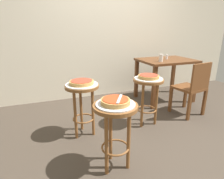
{
  "coord_description": "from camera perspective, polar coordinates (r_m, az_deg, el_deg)",
  "views": [
    {
      "loc": [
        -1.29,
        -1.97,
        1.33
      ],
      "look_at": [
        -0.51,
        0.11,
        0.6
      ],
      "focal_mm": 30.32,
      "sensor_mm": 36.0,
      "label": 1
    }
  ],
  "objects": [
    {
      "name": "ground_plane",
      "position": [
        2.7,
        11.16,
        -11.76
      ],
      "size": [
        6.0,
        6.0,
        0.0
      ],
      "primitive_type": "plane",
      "color": "#42382D"
    },
    {
      "name": "back_wall",
      "position": [
        3.84,
        -1.13,
        20.66
      ],
      "size": [
        6.0,
        0.1,
        3.0
      ],
      "primitive_type": "cube",
      "color": "beige",
      "rests_on": "ground_plane"
    },
    {
      "name": "stool_foreground",
      "position": [
        1.78,
        1.01,
        -9.58
      ],
      "size": [
        0.41,
        0.41,
        0.67
      ],
      "color": "brown",
      "rests_on": "ground_plane"
    },
    {
      "name": "serving_plate_foreground",
      "position": [
        1.71,
        1.05,
        -4.44
      ],
      "size": [
        0.36,
        0.36,
        0.01
      ],
      "primitive_type": "cylinder",
      "color": "silver",
      "rests_on": "stool_foreground"
    },
    {
      "name": "pizza_foreground",
      "position": [
        1.69,
        1.05,
        -3.55
      ],
      "size": [
        0.27,
        0.27,
        0.05
      ],
      "color": "tan",
      "rests_on": "serving_plate_foreground"
    },
    {
      "name": "stool_middle",
      "position": [
        2.66,
        10.73,
        -0.33
      ],
      "size": [
        0.41,
        0.41,
        0.67
      ],
      "color": "brown",
      "rests_on": "ground_plane"
    },
    {
      "name": "serving_plate_middle",
      "position": [
        2.61,
        10.95,
        3.27
      ],
      "size": [
        0.38,
        0.38,
        0.01
      ],
      "primitive_type": "cylinder",
      "color": "silver",
      "rests_on": "stool_middle"
    },
    {
      "name": "pizza_middle",
      "position": [
        2.6,
        10.99,
        3.88
      ],
      "size": [
        0.28,
        0.28,
        0.05
      ],
      "color": "#B78442",
      "rests_on": "serving_plate_middle"
    },
    {
      "name": "stool_leftside",
      "position": [
        2.37,
        -8.9,
        -2.51
      ],
      "size": [
        0.41,
        0.41,
        0.67
      ],
      "color": "brown",
      "rests_on": "ground_plane"
    },
    {
      "name": "serving_plate_leftside",
      "position": [
        2.32,
        -9.11,
        1.49
      ],
      "size": [
        0.39,
        0.39,
        0.01
      ],
      "primitive_type": "cylinder",
      "color": "white",
      "rests_on": "stool_leftside"
    },
    {
      "name": "pizza_leftside",
      "position": [
        2.31,
        -9.14,
        2.17
      ],
      "size": [
        0.29,
        0.29,
        0.05
      ],
      "color": "tan",
      "rests_on": "serving_plate_leftside"
    },
    {
      "name": "dining_table",
      "position": [
        3.67,
        15.95,
        6.78
      ],
      "size": [
        0.97,
        0.73,
        0.78
      ],
      "color": "#5B3319",
      "rests_on": "ground_plane"
    },
    {
      "name": "cup_near_edge",
      "position": [
        3.36,
        14.55,
        9.21
      ],
      "size": [
        0.07,
        0.07,
        0.13
      ],
      "primitive_type": "cylinder",
      "color": "silver",
      "rests_on": "dining_table"
    },
    {
      "name": "condiment_shaker",
      "position": [
        3.66,
        16.2,
        9.42
      ],
      "size": [
        0.04,
        0.04,
        0.08
      ],
      "primitive_type": "cylinder",
      "color": "white",
      "rests_on": "dining_table"
    },
    {
      "name": "wooden_chair",
      "position": [
        3.16,
        23.15,
        0.73
      ],
      "size": [
        0.46,
        0.46,
        0.85
      ],
      "color": "brown",
      "rests_on": "ground_plane"
    },
    {
      "name": "pizza_server_knife",
      "position": [
        1.68,
        2.26,
        -2.81
      ],
      "size": [
        0.14,
        0.2,
        0.01
      ],
      "primitive_type": "cube",
      "rotation": [
        0.0,
        0.0,
        1.02
      ],
      "color": "silver",
      "rests_on": "pizza_foreground"
    }
  ]
}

